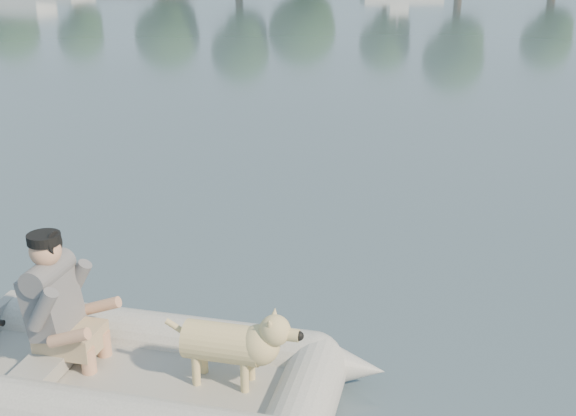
# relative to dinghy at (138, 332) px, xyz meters

# --- Properties ---
(water) EXTENTS (160.00, 160.00, 0.00)m
(water) POSITION_rel_dinghy_xyz_m (0.56, 0.20, -0.63)
(water) COLOR slate
(water) RESTS_ON ground
(dinghy) EXTENTS (4.82, 3.16, 1.45)m
(dinghy) POSITION_rel_dinghy_xyz_m (0.00, 0.00, 0.00)
(dinghy) COLOR #959591
(dinghy) RESTS_ON water
(man) EXTENTS (0.79, 0.69, 1.14)m
(man) POSITION_rel_dinghy_xyz_m (-0.73, 0.09, 0.19)
(man) COLOR slate
(man) RESTS_ON dinghy
(dog) EXTENTS (1.00, 0.40, 0.66)m
(dog) POSITION_rel_dinghy_xyz_m (0.68, 0.02, -0.08)
(dog) COLOR tan
(dog) RESTS_ON dinghy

